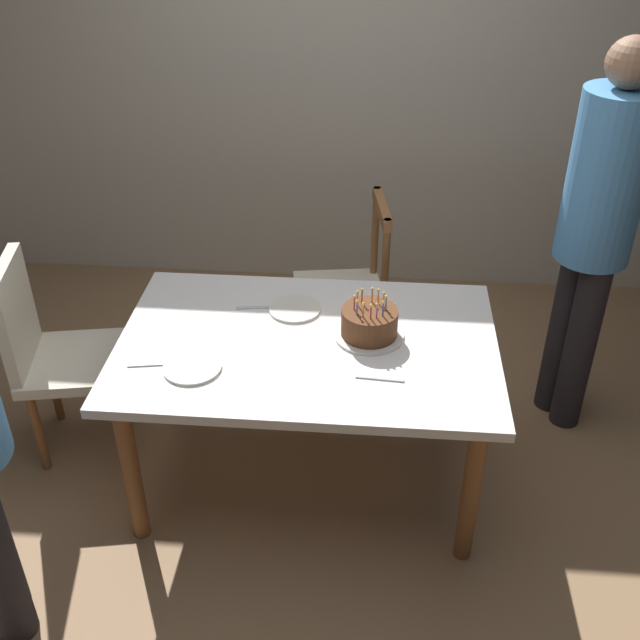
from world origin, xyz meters
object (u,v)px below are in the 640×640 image
object	(u,v)px
person_guest	(597,223)
dining_table	(308,358)
chair_spindle_back	(345,293)
plate_far_side	(295,309)
birthday_cake	(369,324)
plate_near_celebrant	(192,367)
chair_upholstered	(50,348)

from	to	relation	value
person_guest	dining_table	bearing A→B (deg)	-155.66
chair_spindle_back	person_guest	distance (m)	1.25
plate_far_side	chair_spindle_back	distance (m)	0.68
birthday_cake	chair_spindle_back	xyz separation A→B (m)	(-0.14, 0.76, -0.33)
birthday_cake	plate_near_celebrant	world-z (taller)	birthday_cake
plate_far_side	person_guest	bearing A→B (deg)	13.98
person_guest	plate_near_celebrant	bearing A→B (deg)	-154.63
plate_near_celebrant	chair_upholstered	world-z (taller)	chair_upholstered
plate_near_celebrant	chair_upholstered	xyz separation A→B (m)	(-0.73, 0.35, -0.20)
birthday_cake	plate_near_celebrant	size ratio (longest dim) A/B	1.27
dining_table	person_guest	distance (m)	1.35
dining_table	birthday_cake	size ratio (longest dim) A/B	5.36
plate_far_side	chair_upholstered	size ratio (longest dim) A/B	0.23
dining_table	chair_spindle_back	size ratio (longest dim) A/B	1.58
plate_near_celebrant	plate_far_side	world-z (taller)	same
birthday_cake	person_guest	distance (m)	1.08
plate_far_side	dining_table	bearing A→B (deg)	-71.27
plate_far_side	chair_upholstered	world-z (taller)	chair_upholstered
chair_spindle_back	plate_near_celebrant	bearing A→B (deg)	-116.57
birthday_cake	plate_far_side	distance (m)	0.36
dining_table	plate_near_celebrant	size ratio (longest dim) A/B	6.82
plate_near_celebrant	chair_upholstered	distance (m)	0.83
chair_spindle_back	chair_upholstered	bearing A→B (deg)	-151.04
birthday_cake	chair_upholstered	size ratio (longest dim) A/B	0.29
chair_upholstered	person_guest	size ratio (longest dim) A/B	0.53
birthday_cake	plate_near_celebrant	distance (m)	0.71
birthday_cake	chair_upholstered	xyz separation A→B (m)	(-1.38, 0.08, -0.25)
dining_table	chair_upholstered	bearing A→B (deg)	173.59
plate_near_celebrant	chair_spindle_back	distance (m)	1.19
person_guest	birthday_cake	bearing A→B (deg)	-152.81
chair_spindle_back	chair_upholstered	xyz separation A→B (m)	(-1.24, -0.69, 0.07)
dining_table	person_guest	xyz separation A→B (m)	(1.18, 0.53, 0.39)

